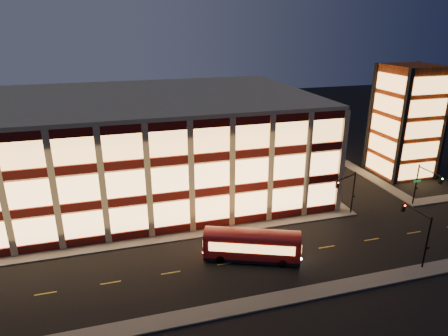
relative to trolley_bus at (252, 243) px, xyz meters
name	(u,v)px	position (x,y,z in m)	size (l,w,h in m)	color
ground	(180,241)	(-6.88, 5.90, -1.93)	(200.00, 200.00, 0.00)	black
sidewalk_office_south	(153,240)	(-9.88, 6.90, -1.86)	(54.00, 2.00, 0.15)	#514F4C
sidewalk_office_east	(295,172)	(16.12, 22.90, -1.86)	(2.00, 30.00, 0.15)	#514F4C
sidewalk_tower_west	(351,166)	(27.12, 22.90, -1.86)	(2.00, 30.00, 0.15)	#514F4C
sidewalk_near	(206,313)	(-6.88, -7.10, -1.86)	(100.00, 2.00, 0.15)	#514F4C
office_building	(138,144)	(-9.80, 22.81, 5.32)	(50.45, 30.45, 14.50)	tan
stair_tower	(406,121)	(33.07, 17.85, 7.06)	(8.60, 8.60, 18.00)	#8C3814
traffic_signal_far	(348,188)	(15.33, 6.13, 2.18)	(3.79, 1.87, 6.00)	black
traffic_signal_right	(425,181)	(26.62, 5.27, 2.17)	(1.20, 4.37, 6.00)	black
traffic_signal_near	(418,227)	(16.62, -5.13, 2.20)	(0.32, 4.45, 6.00)	black
trolley_bus	(252,243)	(0.00, 0.00, 0.00)	(10.48, 6.30, 3.48)	#920907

